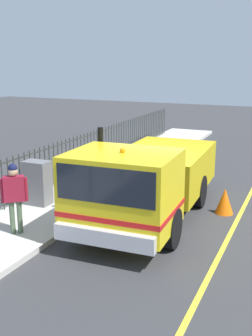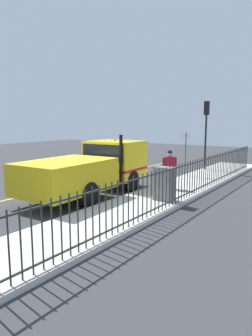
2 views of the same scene
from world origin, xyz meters
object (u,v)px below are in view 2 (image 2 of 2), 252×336
(work_truck, at_px, (95,166))
(utility_cabinet, at_px, (164,184))
(worker_standing, at_px, (170,165))
(traffic_light_near, at_px, (206,121))
(traffic_cone, at_px, (39,187))
(street_sign, at_px, (186,149))

(work_truck, height_order, utility_cabinet, work_truck)
(work_truck, relative_size, worker_standing, 3.71)
(worker_standing, relative_size, traffic_light_near, 0.41)
(work_truck, xyz_separation_m, traffic_light_near, (1.73, 8.75, 1.93))
(worker_standing, relative_size, traffic_cone, 2.37)
(traffic_light_near, bearing_deg, work_truck, 79.96)
(street_sign, bearing_deg, worker_standing, -77.37)
(work_truck, distance_m, traffic_cone, 2.58)
(utility_cabinet, bearing_deg, work_truck, -175.72)
(traffic_light_near, height_order, traffic_cone, traffic_light_near)
(worker_standing, height_order, traffic_light_near, traffic_light_near)
(street_sign, bearing_deg, traffic_light_near, 88.88)
(street_sign, bearing_deg, work_truck, -106.05)
(utility_cabinet, relative_size, street_sign, 0.53)
(work_truck, height_order, traffic_cone, work_truck)
(worker_standing, relative_size, street_sign, 0.72)
(traffic_light_near, relative_size, traffic_cone, 5.76)
(utility_cabinet, distance_m, traffic_cone, 5.45)
(traffic_light_near, height_order, utility_cabinet, traffic_light_near)
(traffic_light_near, distance_m, traffic_cone, 11.29)
(worker_standing, height_order, street_sign, street_sign)
(traffic_cone, bearing_deg, street_sign, 64.60)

